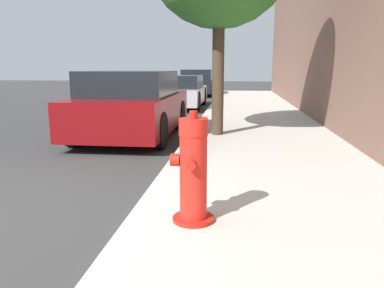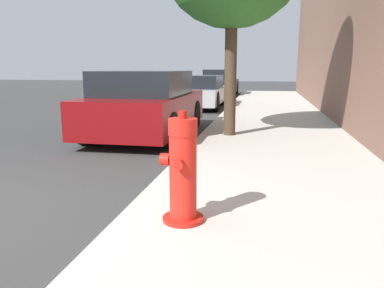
{
  "view_description": "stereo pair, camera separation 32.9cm",
  "coord_description": "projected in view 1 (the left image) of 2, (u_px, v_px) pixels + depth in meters",
  "views": [
    {
      "loc": [
        2.65,
        -3.04,
        1.46
      ],
      "look_at": [
        2.13,
        1.3,
        0.57
      ],
      "focal_mm": 35.0,
      "sensor_mm": 36.0,
      "label": 1
    },
    {
      "loc": [
        2.98,
        -2.99,
        1.46
      ],
      "look_at": [
        2.13,
        1.3,
        0.57
      ],
      "focal_mm": 35.0,
      "sensor_mm": 36.0,
      "label": 2
    }
  ],
  "objects": [
    {
      "name": "parked_car_far",
      "position": [
        198.0,
        83.0,
        20.19
      ],
      "size": [
        1.73,
        3.9,
        1.38
      ],
      "color": "black",
      "rests_on": "ground_plane"
    },
    {
      "name": "fire_hydrant",
      "position": [
        193.0,
        172.0,
        3.27
      ],
      "size": [
        0.39,
        0.37,
        0.99
      ],
      "color": "red",
      "rests_on": "sidewalk_slab"
    },
    {
      "name": "parked_car_mid",
      "position": [
        179.0,
        92.0,
        13.98
      ],
      "size": [
        1.79,
        4.01,
        1.2
      ],
      "color": "#B7B7BC",
      "rests_on": "ground_plane"
    },
    {
      "name": "sidewalk_slab",
      "position": [
        297.0,
        236.0,
        3.17
      ],
      "size": [
        3.03,
        40.0,
        0.12
      ],
      "color": "beige",
      "rests_on": "ground_plane"
    },
    {
      "name": "parked_car_near",
      "position": [
        133.0,
        105.0,
        7.99
      ],
      "size": [
        1.85,
        3.9,
        1.4
      ],
      "color": "maroon",
      "rests_on": "ground_plane"
    }
  ]
}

